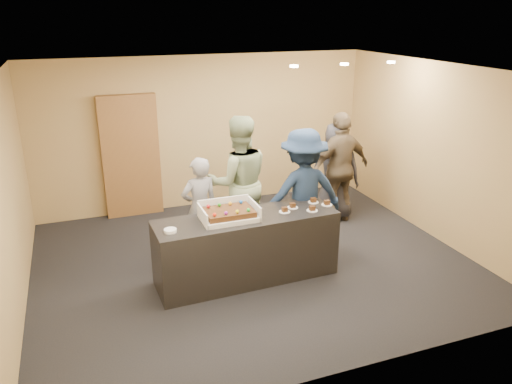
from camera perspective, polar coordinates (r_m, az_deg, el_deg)
room at (r=6.72m, az=-0.37°, el=2.25°), size 6.04×6.00×2.70m
serving_counter at (r=6.64m, az=-1.08°, el=-6.41°), size 2.42×0.78×0.90m
storage_cabinet at (r=8.79m, az=-14.10°, el=3.95°), size 0.96×0.15×2.11m
cake_box at (r=6.39m, az=-3.17°, el=-2.63°), size 0.71×0.49×0.21m
sheet_cake at (r=6.34m, az=-3.11°, el=-2.30°), size 0.61×0.42×0.12m
plate_stack at (r=6.09m, az=-9.77°, el=-4.36°), size 0.15×0.15×0.04m
slice_a at (r=6.59m, az=3.29°, el=-2.11°), size 0.15×0.15×0.07m
slice_b at (r=6.74m, az=4.20°, el=-1.63°), size 0.15×0.15×0.07m
slice_c at (r=6.66m, az=6.44°, el=-1.96°), size 0.15×0.15×0.07m
slice_d at (r=6.95m, az=6.57°, el=-1.02°), size 0.15×0.15×0.07m
slice_e at (r=6.88m, az=8.10°, el=-1.30°), size 0.15×0.15×0.07m
person_server_grey at (r=7.16m, az=-6.44°, el=-1.83°), size 0.60×0.45×1.51m
person_sage_man at (r=7.41m, az=-1.98°, el=1.11°), size 1.05×0.86×2.00m
person_navy_man at (r=7.19m, az=5.36°, el=-0.12°), size 1.23×0.74×1.88m
person_brown_extra at (r=8.40m, az=9.63°, el=2.72°), size 1.16×0.62×1.88m
person_dark_suit at (r=8.56m, az=9.04°, el=2.38°), size 0.98×0.87×1.68m
ceiling_spotlights at (r=7.57m, az=10.06°, el=14.20°), size 1.72×0.12×0.03m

